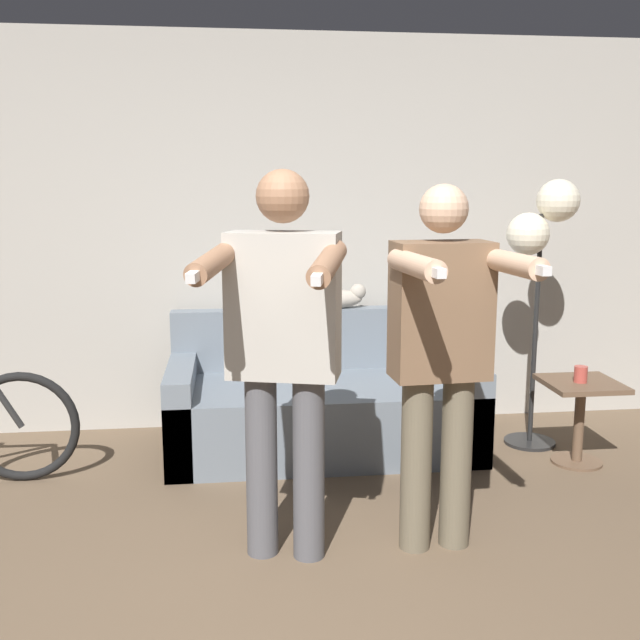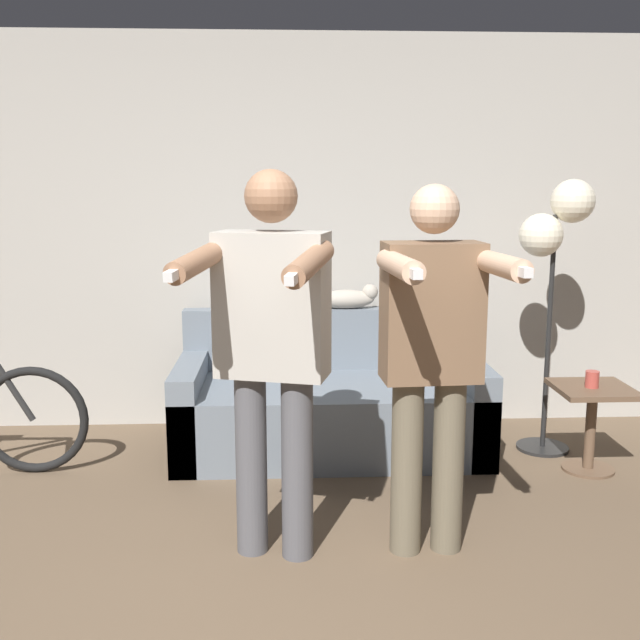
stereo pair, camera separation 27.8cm
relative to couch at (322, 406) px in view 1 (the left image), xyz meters
name	(u,v)px [view 1 (the left image)]	position (x,y,z in m)	size (l,w,h in m)	color
wall_back	(253,235)	(-0.40, 0.54, 1.03)	(10.00, 0.05, 2.60)	#B7B2A8
couch	(322,406)	(0.00, 0.00, 0.00)	(1.88, 0.91, 0.83)	slate
person_left	(283,339)	(-0.34, -1.37, 0.72)	(0.65, 0.77, 1.71)	#56565B
person_right	(441,346)	(0.36, -1.37, 0.68)	(0.52, 0.69, 1.65)	#6B604C
cat	(336,298)	(0.13, 0.35, 0.63)	(0.52, 0.15, 0.16)	#B7AD9E
floor_lamp	(542,234)	(1.34, -0.09, 1.07)	(0.44, 0.32, 1.67)	black
side_table	(580,405)	(1.48, -0.45, 0.09)	(0.43, 0.43, 0.50)	brown
cup	(581,374)	(1.46, -0.46, 0.28)	(0.08, 0.08, 0.09)	#B7473D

